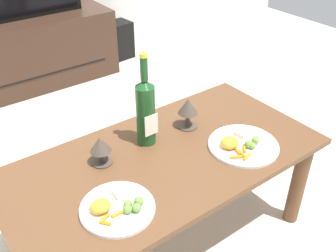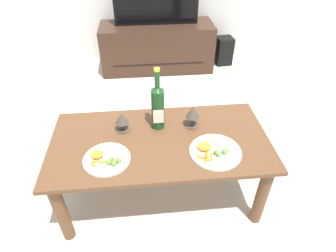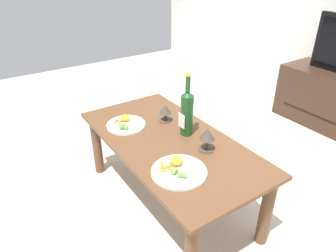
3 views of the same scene
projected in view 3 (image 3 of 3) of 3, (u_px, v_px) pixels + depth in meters
The scene contains 7 objects.
ground_plane at pixel (169, 200), 2.10m from camera, with size 6.40×6.40×0.00m, color beige.
dining_table at pixel (169, 151), 1.90m from camera, with size 1.28×0.65×0.49m.
wine_bottle at pixel (187, 111), 1.85m from camera, with size 0.08×0.08×0.40m.
goblet_left at pixel (165, 110), 2.04m from camera, with size 0.08×0.08×0.12m.
goblet_right at pixel (207, 135), 1.72m from camera, with size 0.09×0.09×0.14m.
dinner_plate_left at pixel (126, 124), 2.00m from camera, with size 0.25×0.25×0.05m.
dinner_plate_right at pixel (179, 170), 1.57m from camera, with size 0.29×0.29×0.05m.
Camera 3 is at (1.31, -0.88, 1.46)m, focal length 32.78 mm.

